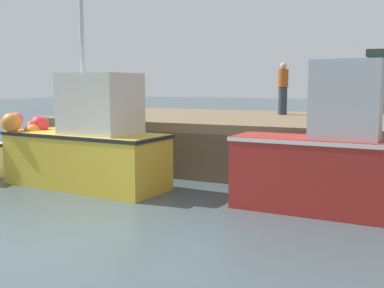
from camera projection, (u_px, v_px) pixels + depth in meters
ground at (51, 242)px, 7.47m from camera, size 120.00×160.00×0.10m
pier at (293, 128)px, 13.55m from camera, size 14.73×6.64×1.49m
fishing_boat_near_right at (87, 143)px, 11.17m from camera, size 4.36×1.86×5.33m
fishing_boat_mid at (325, 159)px, 8.90m from camera, size 3.49×1.24×2.94m
dockworker at (283, 89)px, 15.34m from camera, size 0.34×0.34×1.72m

